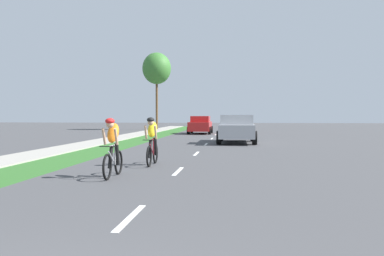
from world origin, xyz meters
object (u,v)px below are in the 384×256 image
sedan_red (200,125)px  street_tree_far (157,69)px  cyclist_trailing (152,141)px  pickup_silver (237,129)px  cyclist_lead (113,147)px

sedan_red → street_tree_far: size_ratio=0.52×
cyclist_trailing → pickup_silver: size_ratio=0.34×
street_tree_far → pickup_silver: bearing=-66.9°
cyclist_trailing → street_tree_far: size_ratio=0.21×
sedan_red → cyclist_lead: bearing=-90.3°
cyclist_lead → sedan_red: size_ratio=0.40×
cyclist_lead → street_tree_far: (-5.34, 34.12, 5.77)m
pickup_silver → sedan_red: 11.90m
cyclist_lead → sedan_red: 25.43m
pickup_silver → sedan_red: bearing=105.2°
sedan_red → street_tree_far: bearing=122.2°
cyclist_lead → sedan_red: bearing=89.7°
pickup_silver → cyclist_trailing: bearing=-103.8°
sedan_red → street_tree_far: (-5.48, 8.69, 5.81)m
cyclist_trailing → sedan_red: cyclist_trailing is taller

